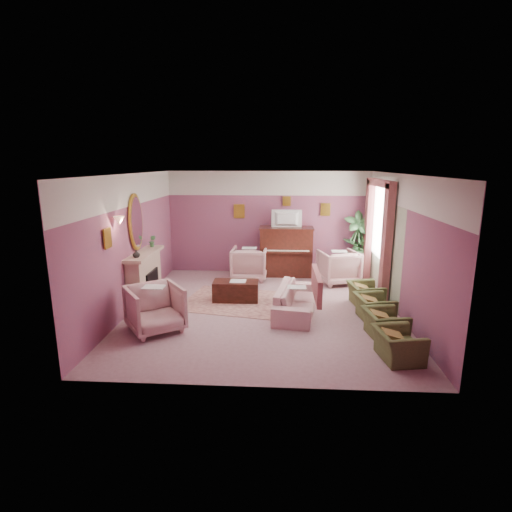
# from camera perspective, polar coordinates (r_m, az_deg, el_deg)

# --- Properties ---
(floor) EXTENTS (5.50, 6.00, 0.01)m
(floor) POSITION_cam_1_polar(r_m,az_deg,el_deg) (8.49, 1.09, -7.60)
(floor) COLOR gray
(floor) RESTS_ON ground
(ceiling) EXTENTS (5.50, 6.00, 0.01)m
(ceiling) POSITION_cam_1_polar(r_m,az_deg,el_deg) (7.95, 1.17, 11.64)
(ceiling) COLOR white
(ceiling) RESTS_ON wall_back
(wall_back) EXTENTS (5.50, 0.02, 2.80)m
(wall_back) POSITION_cam_1_polar(r_m,az_deg,el_deg) (11.06, 1.76, 4.78)
(wall_back) COLOR #6E4368
(wall_back) RESTS_ON floor
(wall_front) EXTENTS (5.50, 0.02, 2.80)m
(wall_front) POSITION_cam_1_polar(r_m,az_deg,el_deg) (5.20, -0.21, -4.87)
(wall_front) COLOR #6E4368
(wall_front) RESTS_ON floor
(wall_left) EXTENTS (0.02, 6.00, 2.80)m
(wall_left) POSITION_cam_1_polar(r_m,az_deg,el_deg) (8.66, -17.38, 1.83)
(wall_left) COLOR #6E4368
(wall_left) RESTS_ON floor
(wall_right) EXTENTS (0.02, 6.00, 2.80)m
(wall_right) POSITION_cam_1_polar(r_m,az_deg,el_deg) (8.46, 20.10, 1.37)
(wall_right) COLOR #6E4368
(wall_right) RESTS_ON floor
(picture_rail_band) EXTENTS (5.50, 0.01, 0.65)m
(picture_rail_band) POSITION_cam_1_polar(r_m,az_deg,el_deg) (10.94, 1.80, 10.34)
(picture_rail_band) COLOR beige
(picture_rail_band) RESTS_ON wall_back
(stripe_panel) EXTENTS (0.01, 3.00, 2.15)m
(stripe_panel) POSITION_cam_1_polar(r_m,az_deg,el_deg) (9.74, 17.73, 1.07)
(stripe_panel) COLOR #A3AD8E
(stripe_panel) RESTS_ON wall_right
(fireplace_surround) EXTENTS (0.30, 1.40, 1.10)m
(fireplace_surround) POSITION_cam_1_polar(r_m,az_deg,el_deg) (8.98, -15.62, -3.24)
(fireplace_surround) COLOR tan
(fireplace_surround) RESTS_ON floor
(fireplace_inset) EXTENTS (0.18, 0.72, 0.68)m
(fireplace_inset) POSITION_cam_1_polar(r_m,az_deg,el_deg) (8.99, -14.95, -4.18)
(fireplace_inset) COLOR black
(fireplace_inset) RESTS_ON floor
(fire_ember) EXTENTS (0.06, 0.54, 0.10)m
(fire_ember) POSITION_cam_1_polar(r_m,az_deg,el_deg) (9.03, -14.64, -5.28)
(fire_ember) COLOR #FE5707
(fire_ember) RESTS_ON floor
(mantel_shelf) EXTENTS (0.40, 1.55, 0.07)m
(mantel_shelf) POSITION_cam_1_polar(r_m,az_deg,el_deg) (8.83, -15.66, 0.30)
(mantel_shelf) COLOR tan
(mantel_shelf) RESTS_ON fireplace_surround
(hearth) EXTENTS (0.55, 1.50, 0.02)m
(hearth) POSITION_cam_1_polar(r_m,az_deg,el_deg) (9.08, -14.20, -6.54)
(hearth) COLOR tan
(hearth) RESTS_ON floor
(mirror_frame) EXTENTS (0.04, 0.72, 1.20)m
(mirror_frame) POSITION_cam_1_polar(r_m,az_deg,el_deg) (8.76, -16.80, 4.65)
(mirror_frame) COLOR #B38F28
(mirror_frame) RESTS_ON wall_left
(mirror_glass) EXTENTS (0.01, 0.60, 1.06)m
(mirror_glass) POSITION_cam_1_polar(r_m,az_deg,el_deg) (8.75, -16.65, 4.66)
(mirror_glass) COLOR white
(mirror_glass) RESTS_ON wall_left
(sconce_shade) EXTENTS (0.20, 0.20, 0.16)m
(sconce_shade) POSITION_cam_1_polar(r_m,az_deg,el_deg) (7.74, -18.97, 4.79)
(sconce_shade) COLOR tan
(sconce_shade) RESTS_ON wall_left
(piano) EXTENTS (1.40, 0.60, 1.30)m
(piano) POSITION_cam_1_polar(r_m,az_deg,el_deg) (10.88, 4.31, 0.58)
(piano) COLOR #421A12
(piano) RESTS_ON floor
(piano_keyshelf) EXTENTS (1.30, 0.12, 0.06)m
(piano_keyshelf) POSITION_cam_1_polar(r_m,az_deg,el_deg) (10.52, 4.35, 0.54)
(piano_keyshelf) COLOR #421A12
(piano_keyshelf) RESTS_ON piano
(piano_keys) EXTENTS (1.20, 0.08, 0.02)m
(piano_keys) POSITION_cam_1_polar(r_m,az_deg,el_deg) (10.51, 4.35, 0.76)
(piano_keys) COLOR #F3E2CC
(piano_keys) RESTS_ON piano
(piano_top) EXTENTS (1.45, 0.65, 0.04)m
(piano_top) POSITION_cam_1_polar(r_m,az_deg,el_deg) (10.75, 4.38, 4.02)
(piano_top) COLOR #421A12
(piano_top) RESTS_ON piano
(television) EXTENTS (0.80, 0.12, 0.48)m
(television) POSITION_cam_1_polar(r_m,az_deg,el_deg) (10.66, 4.41, 5.51)
(television) COLOR black
(television) RESTS_ON piano
(print_back_left) EXTENTS (0.30, 0.03, 0.38)m
(print_back_left) POSITION_cam_1_polar(r_m,az_deg,el_deg) (11.03, -2.42, 6.42)
(print_back_left) COLOR #B38F28
(print_back_left) RESTS_ON wall_back
(print_back_right) EXTENTS (0.26, 0.03, 0.34)m
(print_back_right) POSITION_cam_1_polar(r_m,az_deg,el_deg) (11.03, 9.89, 6.56)
(print_back_right) COLOR #B38F28
(print_back_right) RESTS_ON wall_back
(print_back_mid) EXTENTS (0.22, 0.03, 0.26)m
(print_back_mid) POSITION_cam_1_polar(r_m,az_deg,el_deg) (10.94, 4.42, 7.82)
(print_back_mid) COLOR #B38F28
(print_back_mid) RESTS_ON wall_back
(print_left_wall) EXTENTS (0.03, 0.28, 0.36)m
(print_left_wall) POSITION_cam_1_polar(r_m,az_deg,el_deg) (7.50, -20.45, 2.41)
(print_left_wall) COLOR #B38F28
(print_left_wall) RESTS_ON wall_left
(window_blind) EXTENTS (0.03, 1.40, 1.80)m
(window_blind) POSITION_cam_1_polar(r_m,az_deg,el_deg) (9.87, 17.44, 4.92)
(window_blind) COLOR beige
(window_blind) RESTS_ON wall_right
(curtain_left) EXTENTS (0.16, 0.34, 2.60)m
(curtain_left) POSITION_cam_1_polar(r_m,az_deg,el_deg) (9.03, 18.14, 1.58)
(curtain_left) COLOR #934B4E
(curtain_left) RESTS_ON floor
(curtain_right) EXTENTS (0.16, 0.34, 2.60)m
(curtain_right) POSITION_cam_1_polar(r_m,az_deg,el_deg) (10.80, 15.74, 3.54)
(curtain_right) COLOR #934B4E
(curtain_right) RESTS_ON floor
(pelmet) EXTENTS (0.16, 2.20, 0.16)m
(pelmet) POSITION_cam_1_polar(r_m,az_deg,el_deg) (9.77, 17.33, 9.93)
(pelmet) COLOR #934B4E
(pelmet) RESTS_ON wall_right
(mantel_plant) EXTENTS (0.16, 0.16, 0.28)m
(mantel_plant) POSITION_cam_1_polar(r_m,az_deg,el_deg) (9.31, -14.58, 2.08)
(mantel_plant) COLOR #3D7742
(mantel_plant) RESTS_ON mantel_shelf
(mantel_vase) EXTENTS (0.16, 0.16, 0.16)m
(mantel_vase) POSITION_cam_1_polar(r_m,az_deg,el_deg) (8.35, -16.74, 0.28)
(mantel_vase) COLOR beige
(mantel_vase) RESTS_ON mantel_shelf
(area_rug) EXTENTS (2.79, 2.23, 0.01)m
(area_rug) POSITION_cam_1_polar(r_m,az_deg,el_deg) (8.93, -2.04, -6.52)
(area_rug) COLOR #AB7269
(area_rug) RESTS_ON floor
(coffee_table) EXTENTS (1.01, 0.52, 0.45)m
(coffee_table) POSITION_cam_1_polar(r_m,az_deg,el_deg) (8.95, -2.89, -5.00)
(coffee_table) COLOR black
(coffee_table) RESTS_ON floor
(table_paper) EXTENTS (0.35, 0.28, 0.01)m
(table_paper) POSITION_cam_1_polar(r_m,az_deg,el_deg) (8.87, -2.59, -3.59)
(table_paper) COLOR silver
(table_paper) RESTS_ON coffee_table
(sofa) EXTENTS (0.63, 1.90, 0.77)m
(sofa) POSITION_cam_1_polar(r_m,az_deg,el_deg) (8.24, 5.81, -5.51)
(sofa) COLOR #CE9F9F
(sofa) RESTS_ON floor
(sofa_throw) EXTENTS (0.10, 1.44, 0.53)m
(sofa_throw) POSITION_cam_1_polar(r_m,az_deg,el_deg) (8.20, 8.65, -4.10)
(sofa_throw) COLOR #934B4E
(sofa_throw) RESTS_ON sofa
(floral_armchair_left) EXTENTS (0.90, 0.90, 0.94)m
(floral_armchair_left) POSITION_cam_1_polar(r_m,az_deg,el_deg) (10.53, -0.96, -0.81)
(floral_armchair_left) COLOR #CE9F9F
(floral_armchair_left) RESTS_ON floor
(floral_armchair_right) EXTENTS (0.90, 0.90, 0.94)m
(floral_armchair_right) POSITION_cam_1_polar(r_m,az_deg,el_deg) (10.37, 11.70, -1.30)
(floral_armchair_right) COLOR #CE9F9F
(floral_armchair_right) RESTS_ON floor
(floral_armchair_front) EXTENTS (0.90, 0.90, 0.94)m
(floral_armchair_front) POSITION_cam_1_polar(r_m,az_deg,el_deg) (7.53, -14.24, -6.97)
(floral_armchair_front) COLOR #CE9F9F
(floral_armchair_front) RESTS_ON floor
(olive_chair_a) EXTENTS (0.53, 0.75, 0.65)m
(olive_chair_a) POSITION_cam_1_polar(r_m,az_deg,el_deg) (6.71, 19.64, -11.24)
(olive_chair_a) COLOR #515D2E
(olive_chair_a) RESTS_ON floor
(olive_chair_b) EXTENTS (0.53, 0.75, 0.65)m
(olive_chair_b) POSITION_cam_1_polar(r_m,az_deg,el_deg) (7.44, 17.91, -8.68)
(olive_chair_b) COLOR #515D2E
(olive_chair_b) RESTS_ON floor
(olive_chair_c) EXTENTS (0.53, 0.75, 0.65)m
(olive_chair_c) POSITION_cam_1_polar(r_m,az_deg,el_deg) (8.19, 16.51, -6.57)
(olive_chair_c) COLOR #515D2E
(olive_chair_c) RESTS_ON floor
(olive_chair_d) EXTENTS (0.53, 0.75, 0.65)m
(olive_chair_d) POSITION_cam_1_polar(r_m,az_deg,el_deg) (8.94, 15.36, -4.81)
(olive_chair_d) COLOR #515D2E
(olive_chair_d) RESTS_ON floor
(side_table) EXTENTS (0.52, 0.52, 0.70)m
(side_table) POSITION_cam_1_polar(r_m,az_deg,el_deg) (11.10, 14.09, -1.11)
(side_table) COLOR silver
(side_table) RESTS_ON floor
(side_plant_big) EXTENTS (0.30, 0.30, 0.34)m
(side_plant_big) POSITION_cam_1_polar(r_m,az_deg,el_deg) (10.99, 14.24, 1.51)
(side_plant_big) COLOR #3D7742
(side_plant_big) RESTS_ON side_table
(side_plant_small) EXTENTS (0.16, 0.16, 0.28)m
(side_plant_small) POSITION_cam_1_polar(r_m,az_deg,el_deg) (10.92, 14.95, 1.24)
(side_plant_small) COLOR #3D7742
(side_plant_small) RESTS_ON side_table
(palm_pot) EXTENTS (0.34, 0.34, 0.34)m
(palm_pot) POSITION_cam_1_polar(r_m,az_deg,el_deg) (11.14, 14.10, -2.02)
(palm_pot) COLOR #96653F
(palm_pot) RESTS_ON floor
(palm_plant) EXTENTS (0.76, 0.76, 1.44)m
(palm_plant) POSITION_cam_1_polar(r_m,az_deg,el_deg) (10.95, 14.36, 2.48)
(palm_plant) COLOR #3D7742
(palm_plant) RESTS_ON palm_pot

